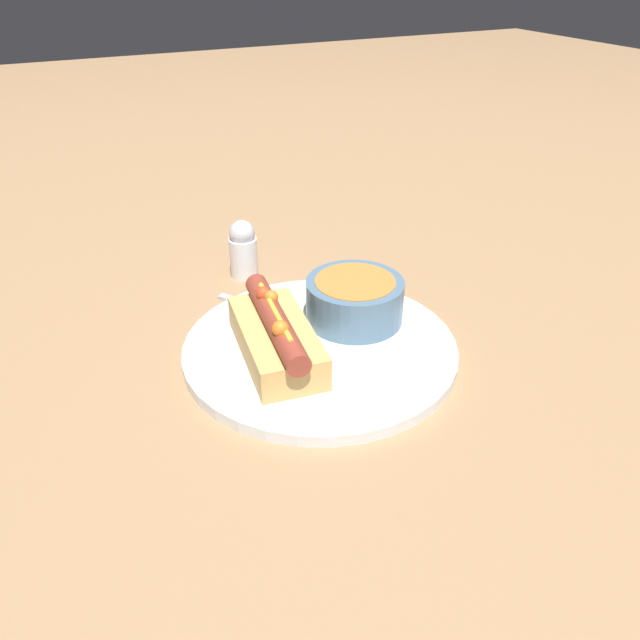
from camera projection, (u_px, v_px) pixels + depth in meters
ground_plane at (320, 353)px, 0.65m from camera, size 4.00×4.00×0.00m
dinner_plate at (320, 349)px, 0.64m from camera, size 0.28×0.28×0.01m
hot_dog at (275, 334)px, 0.61m from camera, size 0.16×0.08×0.06m
soup_bowl at (355, 298)px, 0.67m from camera, size 0.10×0.10×0.05m
spoon at (306, 319)px, 0.67m from camera, size 0.14×0.11×0.01m
salt_shaker at (243, 249)px, 0.78m from camera, size 0.04×0.04×0.07m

